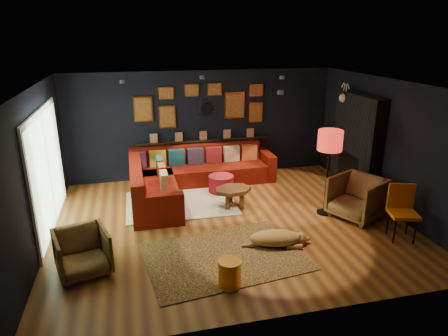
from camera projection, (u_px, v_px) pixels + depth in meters
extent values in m
plane|color=#995E28|center=(230.00, 222.00, 7.63)|extent=(6.50, 6.50, 0.00)
plane|color=black|center=(202.00, 125.00, 9.74)|extent=(6.50, 0.00, 6.50)
plane|color=black|center=(288.00, 225.00, 4.68)|extent=(6.50, 0.00, 6.50)
plane|color=black|center=(37.00, 171.00, 6.50)|extent=(0.00, 5.50, 5.50)
plane|color=black|center=(388.00, 146.00, 7.93)|extent=(0.00, 5.50, 5.50)
plane|color=white|center=(231.00, 85.00, 6.79)|extent=(6.50, 6.50, 0.00)
cube|color=maroon|center=(199.00, 174.00, 9.59)|extent=(3.20, 0.95, 0.42)
cube|color=maroon|center=(196.00, 153.00, 9.78)|extent=(3.20, 0.24, 0.46)
cube|color=maroon|center=(266.00, 165.00, 9.93)|extent=(0.22, 0.95, 0.64)
cube|color=maroon|center=(155.00, 196.00, 8.33)|extent=(0.95, 2.20, 0.42)
cube|color=maroon|center=(136.00, 178.00, 8.12)|extent=(0.24, 2.20, 0.46)
cube|color=maroon|center=(159.00, 211.00, 7.38)|extent=(0.95, 0.22, 0.64)
cube|color=#662B62|center=(138.00, 160.00, 9.29)|extent=(0.38, 0.14, 0.38)
cube|color=gold|center=(158.00, 159.00, 9.39)|extent=(0.38, 0.14, 0.38)
cube|color=#17515E|center=(177.00, 157.00, 9.49)|extent=(0.38, 0.14, 0.38)
cube|color=#352D4B|center=(195.00, 156.00, 9.59)|extent=(0.38, 0.14, 0.38)
cube|color=maroon|center=(214.00, 155.00, 9.69)|extent=(0.38, 0.14, 0.38)
cube|color=beige|center=(232.00, 154.00, 9.78)|extent=(0.38, 0.14, 0.38)
cube|color=#C05E29|center=(249.00, 152.00, 9.88)|extent=(0.38, 0.14, 0.38)
cube|color=#234B52|center=(160.00, 166.00, 8.88)|extent=(0.14, 0.38, 0.38)
cube|color=#9C3D1C|center=(162.00, 173.00, 8.42)|extent=(0.14, 0.38, 0.38)
cube|color=#D9C482|center=(164.00, 181.00, 7.96)|extent=(0.14, 0.38, 0.38)
cube|color=black|center=(203.00, 140.00, 9.80)|extent=(3.20, 0.12, 0.04)
cube|color=gold|center=(143.00, 109.00, 9.26)|extent=(0.45, 0.03, 0.60)
cube|color=#A66227|center=(143.00, 109.00, 9.25)|extent=(0.38, 0.01, 0.51)
cube|color=gold|center=(167.00, 116.00, 9.45)|extent=(0.40, 0.03, 0.55)
cube|color=#A66227|center=(167.00, 117.00, 9.43)|extent=(0.34, 0.01, 0.47)
cube|color=gold|center=(166.00, 93.00, 9.27)|extent=(0.38, 0.03, 0.30)
cube|color=#A66227|center=(166.00, 93.00, 9.25)|extent=(0.32, 0.01, 0.25)
cube|color=gold|center=(235.00, 105.00, 9.75)|extent=(0.50, 0.03, 0.65)
cube|color=#A66227|center=(235.00, 105.00, 9.73)|extent=(0.42, 0.01, 0.55)
cube|color=gold|center=(256.00, 112.00, 9.93)|extent=(0.35, 0.03, 0.50)
cube|color=#A66227|center=(256.00, 112.00, 9.91)|extent=(0.30, 0.01, 0.42)
cube|color=gold|center=(256.00, 90.00, 9.75)|extent=(0.35, 0.03, 0.30)
cube|color=#A66227|center=(257.00, 90.00, 9.74)|extent=(0.30, 0.01, 0.25)
cube|color=gold|center=(192.00, 90.00, 9.38)|extent=(0.35, 0.03, 0.30)
cube|color=#A66227|center=(192.00, 90.00, 9.37)|extent=(0.30, 0.01, 0.25)
cube|color=gold|center=(214.00, 89.00, 9.51)|extent=(0.35, 0.03, 0.30)
cube|color=#A66227|center=(215.00, 90.00, 9.49)|extent=(0.30, 0.01, 0.25)
cylinder|color=silver|center=(206.00, 109.00, 9.61)|extent=(0.28, 0.03, 0.28)
cone|color=gold|center=(215.00, 108.00, 9.66)|extent=(0.03, 0.16, 0.03)
cone|color=gold|center=(215.00, 105.00, 9.63)|extent=(0.04, 0.16, 0.04)
cone|color=gold|center=(213.00, 102.00, 9.59)|extent=(0.04, 0.16, 0.04)
cone|color=gold|center=(210.00, 100.00, 9.56)|extent=(0.04, 0.16, 0.04)
cone|color=gold|center=(206.00, 99.00, 9.54)|extent=(0.03, 0.16, 0.03)
cone|color=gold|center=(203.00, 100.00, 9.52)|extent=(0.04, 0.16, 0.04)
cone|color=gold|center=(200.00, 102.00, 9.52)|extent=(0.04, 0.16, 0.04)
cone|color=gold|center=(198.00, 105.00, 9.54)|extent=(0.04, 0.16, 0.04)
cone|color=gold|center=(197.00, 109.00, 9.56)|extent=(0.03, 0.16, 0.03)
cone|color=gold|center=(198.00, 112.00, 9.59)|extent=(0.04, 0.16, 0.04)
cone|color=gold|center=(200.00, 115.00, 9.62)|extent=(0.04, 0.16, 0.04)
cone|color=gold|center=(203.00, 117.00, 9.66)|extent=(0.04, 0.16, 0.04)
cone|color=gold|center=(207.00, 118.00, 9.68)|extent=(0.03, 0.16, 0.03)
cone|color=gold|center=(210.00, 117.00, 9.69)|extent=(0.04, 0.16, 0.04)
cone|color=gold|center=(213.00, 115.00, 9.69)|extent=(0.04, 0.16, 0.04)
cone|color=gold|center=(215.00, 112.00, 9.68)|extent=(0.04, 0.16, 0.04)
cube|color=black|center=(356.00, 144.00, 8.79)|extent=(0.30, 1.60, 2.20)
cube|color=black|center=(351.00, 172.00, 8.98)|extent=(0.20, 0.80, 0.90)
cone|color=white|center=(352.00, 98.00, 8.96)|extent=(0.35, 0.28, 0.28)
sphere|color=white|center=(344.00, 98.00, 8.91)|extent=(0.20, 0.20, 0.20)
cylinder|color=white|center=(347.00, 91.00, 8.80)|extent=(0.02, 0.10, 0.28)
cylinder|color=white|center=(344.00, 90.00, 8.91)|extent=(0.02, 0.10, 0.28)
cube|color=white|center=(47.00, 171.00, 7.12)|extent=(0.04, 2.80, 2.20)
cube|color=#A3C597|center=(49.00, 171.00, 7.13)|extent=(0.01, 2.60, 2.00)
cube|color=white|center=(49.00, 171.00, 7.13)|extent=(0.02, 0.06, 2.00)
cylinder|color=black|center=(122.00, 82.00, 7.51)|extent=(0.10, 0.10, 0.06)
cylinder|color=black|center=(202.00, 77.00, 8.23)|extent=(0.10, 0.10, 0.06)
cylinder|color=black|center=(282.00, 77.00, 8.22)|extent=(0.10, 0.10, 0.06)
cylinder|color=black|center=(281.00, 92.00, 6.20)|extent=(0.10, 0.10, 0.06)
cube|color=silver|center=(181.00, 203.00, 8.43)|extent=(2.28, 1.68, 0.03)
cube|color=#B07E44|center=(224.00, 256.00, 6.47)|extent=(2.69, 2.08, 0.01)
cylinder|color=brown|center=(228.00, 202.00, 8.08)|extent=(0.10, 0.10, 0.31)
cylinder|color=brown|center=(242.00, 201.00, 8.14)|extent=(0.10, 0.10, 0.31)
cylinder|color=brown|center=(231.00, 195.00, 8.42)|extent=(0.10, 0.10, 0.31)
cylinder|color=maroon|center=(221.00, 183.00, 8.98)|extent=(0.56, 0.56, 0.37)
imported|color=tan|center=(82.00, 250.00, 5.92)|extent=(0.91, 0.87, 0.76)
imported|color=tan|center=(357.00, 196.00, 7.71)|extent=(1.14, 1.16, 0.90)
cylinder|color=gold|center=(230.00, 274.00, 5.65)|extent=(0.33, 0.33, 0.41)
cylinder|color=black|center=(395.00, 231.00, 6.80)|extent=(0.03, 0.03, 0.48)
cylinder|color=black|center=(415.00, 231.00, 6.78)|extent=(0.03, 0.03, 0.48)
cylinder|color=black|center=(388.00, 222.00, 7.12)|extent=(0.03, 0.03, 0.48)
cylinder|color=black|center=(407.00, 222.00, 7.10)|extent=(0.03, 0.03, 0.48)
cube|color=orange|center=(403.00, 214.00, 6.87)|extent=(0.57, 0.57, 0.06)
cube|color=orange|center=(401.00, 196.00, 6.98)|extent=(0.45, 0.18, 0.46)
cylinder|color=black|center=(324.00, 212.00, 8.01)|extent=(0.29, 0.29, 0.04)
cylinder|color=black|center=(327.00, 179.00, 7.78)|extent=(0.04, 0.04, 1.38)
cylinder|color=#B21C13|center=(330.00, 140.00, 7.52)|extent=(0.47, 0.47, 0.39)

